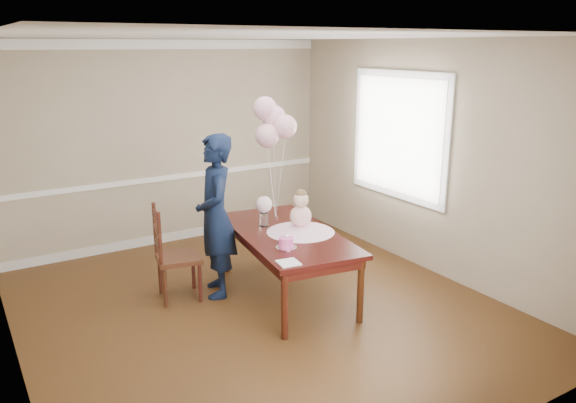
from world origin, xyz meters
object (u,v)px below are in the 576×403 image
(dining_table_top, at_px, (286,234))
(birthday_cake, at_px, (286,242))
(woman, at_px, (216,216))
(dining_chair_seat, at_px, (179,258))

(dining_table_top, height_order, birthday_cake, birthday_cake)
(birthday_cake, xyz_separation_m, woman, (-0.37, 0.83, 0.11))
(dining_table_top, xyz_separation_m, birthday_cake, (-0.25, -0.40, 0.08))
(dining_table_top, relative_size, dining_chair_seat, 4.28)
(dining_table_top, distance_m, birthday_cake, 0.48)
(dining_table_top, xyz_separation_m, dining_chair_seat, (-1.01, 0.54, -0.24))
(dining_table_top, relative_size, woman, 1.09)
(dining_table_top, bearing_deg, birthday_cake, -113.96)
(birthday_cake, relative_size, woman, 0.08)
(dining_chair_seat, bearing_deg, dining_table_top, -16.62)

